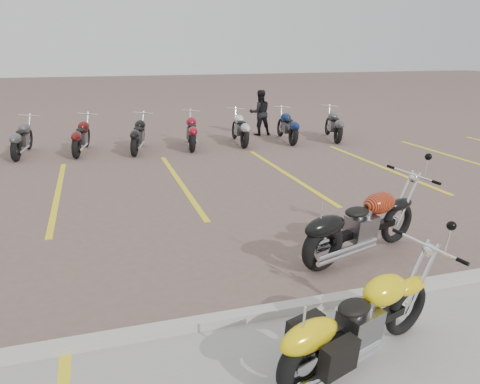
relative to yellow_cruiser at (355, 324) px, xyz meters
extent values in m
plane|color=brown|center=(-0.45, 3.04, -0.44)|extent=(100.00, 100.00, 0.00)
cube|color=#ADAAA3|center=(-0.45, 1.04, -0.38)|extent=(60.00, 0.18, 0.12)
torus|color=black|center=(0.76, 0.27, -0.13)|extent=(0.63, 0.31, 0.63)
torus|color=black|center=(-0.65, -0.23, -0.13)|extent=(0.69, 0.38, 0.67)
cube|color=black|center=(0.06, 0.02, -0.07)|extent=(1.23, 0.53, 0.10)
cube|color=slate|center=(0.01, 0.00, -0.01)|extent=(0.48, 0.41, 0.33)
ellipsoid|color=yellow|center=(0.31, 0.11, 0.28)|extent=(0.63, 0.48, 0.29)
ellipsoid|color=black|center=(-0.11, -0.04, 0.24)|extent=(0.44, 0.36, 0.12)
torus|color=black|center=(2.19, 2.46, -0.10)|extent=(0.69, 0.32, 0.69)
torus|color=black|center=(0.63, 1.96, -0.10)|extent=(0.75, 0.40, 0.73)
cube|color=black|center=(1.41, 2.21, -0.04)|extent=(1.35, 0.54, 0.11)
cube|color=slate|center=(1.36, 2.20, 0.03)|extent=(0.52, 0.44, 0.36)
ellipsoid|color=black|center=(1.69, 2.30, 0.34)|extent=(0.69, 0.51, 0.32)
ellipsoid|color=black|center=(1.23, 2.15, 0.30)|extent=(0.48, 0.39, 0.13)
imported|color=black|center=(3.47, 12.44, 0.37)|extent=(0.83, 0.67, 1.61)
camera|label=1|loc=(-2.27, -3.47, 2.58)|focal=35.00mm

